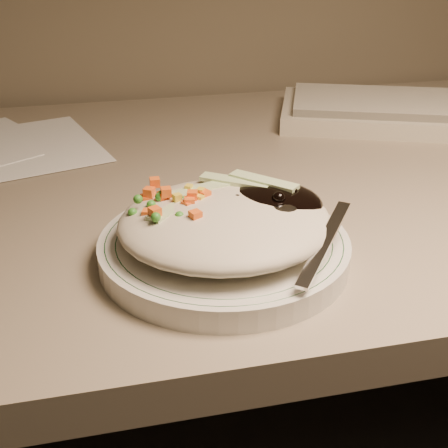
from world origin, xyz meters
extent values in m
cube|color=gray|center=(0.00, 1.38, 0.72)|extent=(1.40, 0.70, 0.04)
cylinder|color=silver|center=(-0.10, 1.18, 0.75)|extent=(0.23, 0.23, 0.02)
torus|color=#144723|center=(-0.10, 1.18, 0.76)|extent=(0.22, 0.22, 0.00)
torus|color=#144723|center=(-0.10, 1.18, 0.76)|extent=(0.20, 0.20, 0.00)
ellipsoid|color=#BFB59B|center=(-0.10, 1.18, 0.78)|extent=(0.19, 0.18, 0.04)
ellipsoid|color=black|center=(-0.06, 1.19, 0.79)|extent=(0.10, 0.09, 0.03)
ellipsoid|color=orange|center=(-0.15, 1.20, 0.78)|extent=(0.08, 0.08, 0.02)
sphere|color=black|center=(-0.09, 1.19, 0.79)|extent=(0.01, 0.01, 0.01)
sphere|color=black|center=(-0.06, 1.20, 0.79)|extent=(0.01, 0.01, 0.01)
sphere|color=black|center=(-0.03, 1.19, 0.80)|extent=(0.01, 0.01, 0.01)
sphere|color=black|center=(-0.04, 1.20, 0.79)|extent=(0.01, 0.01, 0.01)
sphere|color=black|center=(-0.05, 1.17, 0.80)|extent=(0.01, 0.01, 0.01)
sphere|color=black|center=(-0.06, 1.19, 0.79)|extent=(0.01, 0.01, 0.01)
sphere|color=black|center=(-0.05, 1.20, 0.79)|extent=(0.01, 0.01, 0.01)
cube|color=orange|center=(-0.15, 1.20, 0.80)|extent=(0.01, 0.01, 0.01)
cube|color=orange|center=(-0.13, 1.18, 0.79)|extent=(0.01, 0.01, 0.01)
cube|color=orange|center=(-0.16, 1.22, 0.80)|extent=(0.01, 0.01, 0.01)
cube|color=orange|center=(-0.13, 1.19, 0.80)|extent=(0.01, 0.01, 0.01)
cube|color=orange|center=(-0.13, 1.19, 0.80)|extent=(0.01, 0.01, 0.01)
cube|color=orange|center=(-0.16, 1.22, 0.79)|extent=(0.01, 0.01, 0.01)
cube|color=orange|center=(-0.15, 1.21, 0.80)|extent=(0.01, 0.01, 0.01)
cube|color=orange|center=(-0.13, 1.18, 0.80)|extent=(0.01, 0.01, 0.01)
cube|color=orange|center=(-0.12, 1.20, 0.80)|extent=(0.01, 0.01, 0.01)
cube|color=orange|center=(-0.16, 1.23, 0.80)|extent=(0.01, 0.01, 0.01)
cube|color=orange|center=(-0.16, 1.17, 0.80)|extent=(0.01, 0.01, 0.01)
cube|color=orange|center=(-0.13, 1.16, 0.80)|extent=(0.01, 0.01, 0.01)
cube|color=orange|center=(-0.17, 1.18, 0.79)|extent=(0.01, 0.01, 0.01)
cube|color=orange|center=(-0.16, 1.22, 0.79)|extent=(0.01, 0.01, 0.01)
sphere|color=#388C28|center=(-0.13, 1.19, 0.80)|extent=(0.01, 0.01, 0.01)
sphere|color=#388C28|center=(-0.16, 1.16, 0.80)|extent=(0.01, 0.01, 0.01)
sphere|color=#388C28|center=(-0.16, 1.20, 0.80)|extent=(0.01, 0.01, 0.01)
sphere|color=#388C28|center=(-0.17, 1.20, 0.80)|extent=(0.01, 0.01, 0.01)
sphere|color=#388C28|center=(-0.13, 1.20, 0.79)|extent=(0.01, 0.01, 0.01)
sphere|color=#388C28|center=(-0.13, 1.17, 0.79)|extent=(0.01, 0.01, 0.01)
sphere|color=#388C28|center=(-0.15, 1.19, 0.79)|extent=(0.01, 0.01, 0.01)
sphere|color=#388C28|center=(-0.15, 1.17, 0.79)|extent=(0.01, 0.01, 0.01)
sphere|color=#388C28|center=(-0.18, 1.19, 0.79)|extent=(0.01, 0.01, 0.01)
sphere|color=#388C28|center=(-0.15, 1.21, 0.80)|extent=(0.01, 0.01, 0.01)
sphere|color=#388C28|center=(-0.15, 1.20, 0.80)|extent=(0.01, 0.01, 0.01)
sphere|color=#388C28|center=(-0.16, 1.18, 0.79)|extent=(0.01, 0.01, 0.01)
sphere|color=#388C28|center=(-0.14, 1.17, 0.80)|extent=(0.01, 0.01, 0.01)
sphere|color=#388C28|center=(-0.11, 1.22, 0.79)|extent=(0.01, 0.01, 0.01)
cube|color=yellow|center=(-0.14, 1.20, 0.79)|extent=(0.01, 0.01, 0.01)
cube|color=yellow|center=(-0.12, 1.19, 0.80)|extent=(0.01, 0.01, 0.01)
cube|color=yellow|center=(-0.15, 1.20, 0.79)|extent=(0.01, 0.01, 0.01)
cube|color=yellow|center=(-0.14, 1.19, 0.80)|extent=(0.01, 0.01, 0.01)
cube|color=yellow|center=(-0.15, 1.19, 0.79)|extent=(0.01, 0.01, 0.01)
cube|color=yellow|center=(-0.12, 1.20, 0.80)|extent=(0.01, 0.01, 0.01)
cube|color=yellow|center=(-0.13, 1.22, 0.80)|extent=(0.01, 0.01, 0.01)
cube|color=yellow|center=(-0.14, 1.19, 0.79)|extent=(0.01, 0.01, 0.01)
cube|color=#B2D18C|center=(-0.11, 1.22, 0.80)|extent=(0.07, 0.04, 0.00)
cube|color=#B2D18C|center=(-0.08, 1.22, 0.80)|extent=(0.06, 0.05, 0.00)
cube|color=#B2D18C|center=(-0.14, 1.19, 0.80)|extent=(0.06, 0.06, 0.00)
cube|color=#B2D18C|center=(-0.06, 1.21, 0.80)|extent=(0.06, 0.06, 0.00)
cube|color=#B2D18C|center=(-0.10, 1.17, 0.79)|extent=(0.07, 0.02, 0.00)
ellipsoid|color=silver|center=(-0.05, 1.17, 0.79)|extent=(0.06, 0.06, 0.01)
cube|color=silver|center=(-0.03, 1.12, 0.78)|extent=(0.08, 0.10, 0.03)
camera|label=1|loc=(-0.21, 0.70, 1.03)|focal=50.00mm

